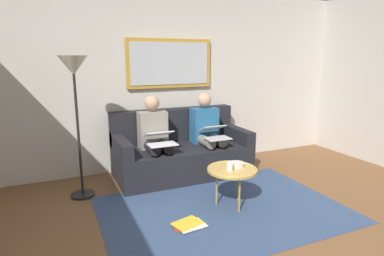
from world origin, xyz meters
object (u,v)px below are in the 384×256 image
standing_lamp (74,82)px  bowl (237,165)px  person_left (207,130)px  magazine_stack (189,225)px  coffee_table (232,170)px  couch (180,152)px  person_right (155,136)px  framed_mirror (170,63)px  cup (230,167)px  laptop_white (160,138)px  laptop_silver (215,132)px

standing_lamp → bowl: bearing=150.3°
person_left → magazine_stack: person_left is taller
magazine_stack → coffee_table: bearing=-159.5°
couch → person_right: (0.39, 0.07, 0.30)m
framed_mirror → magazine_stack: bearing=75.1°
cup → framed_mirror: bearing=-87.2°
coffee_table → laptop_white: size_ratio=1.53×
laptop_silver → standing_lamp: 1.92m
cup → bowl: 0.16m
person_left → cup: bearing=75.3°
magazine_stack → couch: bearing=-108.6°
bowl → standing_lamp: (1.59, -0.91, 0.91)m
person_left → laptop_white: size_ratio=3.15×
coffee_table → couch: bearing=-83.8°
framed_mirror → cup: framed_mirror is taller
framed_mirror → person_right: 1.12m
coffee_table → person_left: person_left is taller
couch → bowl: couch is taller
person_left → person_right: size_ratio=1.00×
person_left → magazine_stack: (0.88, 1.38, -0.59)m
couch → cup: bearing=93.6°
coffee_table → standing_lamp: bearing=-32.2°
laptop_silver → laptop_white: bearing=0.5°
magazine_stack → standing_lamp: 2.00m
bowl → laptop_white: size_ratio=0.47×
person_left → laptop_white: person_left is taller
bowl → laptop_silver: bearing=-101.3°
framed_mirror → cup: size_ratio=14.27×
coffee_table → framed_mirror: bearing=-85.3°
laptop_silver → magazine_stack: laptop_silver is taller
bowl → person_right: bearing=-61.2°
couch → cup: (-0.08, 1.26, 0.17)m
bowl → laptop_white: laptop_white is taller
framed_mirror → bowl: 1.92m
laptop_white → magazine_stack: laptop_white is taller
laptop_silver → standing_lamp: bearing=-1.0°
coffee_table → cup: cup is taller
coffee_table → laptop_white: bearing=-60.1°
person_left → standing_lamp: 1.93m
laptop_silver → person_left: bearing=-90.0°
person_right → standing_lamp: 1.26m
laptop_silver → magazine_stack: (0.88, 1.15, -0.61)m
framed_mirror → person_right: framed_mirror is taller
laptop_silver → standing_lamp: size_ratio=0.23×
cup → person_right: size_ratio=0.08×
cup → bowl: (-0.14, -0.08, -0.02)m
coffee_table → person_right: (0.52, -1.15, 0.19)m
framed_mirror → laptop_white: 1.22m
bowl → magazine_stack: bowl is taller
framed_mirror → coffee_table: framed_mirror is taller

